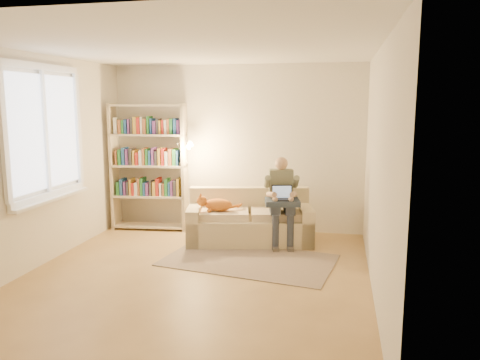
% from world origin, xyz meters
% --- Properties ---
extents(floor, '(4.50, 4.50, 0.00)m').
position_xyz_m(floor, '(0.00, 0.00, 0.00)').
color(floor, '#9C7A47').
rests_on(floor, ground).
extents(ceiling, '(4.00, 4.50, 0.02)m').
position_xyz_m(ceiling, '(0.00, 0.00, 2.60)').
color(ceiling, white).
rests_on(ceiling, wall_back).
extents(wall_left, '(0.02, 4.50, 2.60)m').
position_xyz_m(wall_left, '(-2.00, 0.00, 1.30)').
color(wall_left, silver).
rests_on(wall_left, floor).
extents(wall_right, '(0.02, 4.50, 2.60)m').
position_xyz_m(wall_right, '(2.00, 0.00, 1.30)').
color(wall_right, silver).
rests_on(wall_right, floor).
extents(wall_back, '(4.00, 0.02, 2.60)m').
position_xyz_m(wall_back, '(0.00, 2.25, 1.30)').
color(wall_back, silver).
rests_on(wall_back, floor).
extents(wall_front, '(4.00, 0.02, 2.60)m').
position_xyz_m(wall_front, '(0.00, -2.25, 1.30)').
color(wall_front, silver).
rests_on(wall_front, floor).
extents(window, '(0.12, 1.52, 1.69)m').
position_xyz_m(window, '(-1.95, 0.20, 1.38)').
color(window, white).
rests_on(window, wall_left).
extents(sofa, '(1.91, 1.15, 0.76)m').
position_xyz_m(sofa, '(0.35, 1.56, 0.28)').
color(sofa, beige).
rests_on(sofa, floor).
extents(person, '(0.43, 0.59, 1.25)m').
position_xyz_m(person, '(0.82, 1.52, 0.71)').
color(person, slate).
rests_on(person, sofa).
extents(cat, '(0.59, 0.30, 0.23)m').
position_xyz_m(cat, '(-0.05, 1.36, 0.58)').
color(cat, orange).
rests_on(cat, sofa).
extents(blanket, '(0.54, 0.47, 0.08)m').
position_xyz_m(blanket, '(0.78, 1.40, 0.64)').
color(blanket, '#253041').
rests_on(blanket, person).
extents(laptop, '(0.33, 0.30, 0.24)m').
position_xyz_m(laptop, '(0.77, 1.41, 0.73)').
color(laptop, black).
rests_on(laptop, blanket).
extents(bookshelf, '(1.35, 0.43, 2.00)m').
position_xyz_m(bookshelf, '(-1.33, 1.90, 1.11)').
color(bookshelf, beige).
rests_on(bookshelf, floor).
extents(rug, '(2.31, 1.59, 0.01)m').
position_xyz_m(rug, '(0.51, 0.71, 0.01)').
color(rug, gray).
rests_on(rug, floor).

